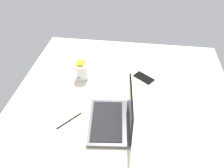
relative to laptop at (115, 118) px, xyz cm
name	(u,v)px	position (x,y,z in cm)	size (l,w,h in cm)	color
bed_mattress	(119,133)	(-0.35, 2.22, -13.41)	(180.00, 140.00, 18.00)	beige
laptop	(115,118)	(0.00, 0.00, 0.00)	(35.27, 26.40, 23.00)	#4C4C51
snack_cup	(81,71)	(-37.35, -28.08, 1.56)	(10.27, 9.00, 14.01)	silver
cell_phone	(144,78)	(-42.67, 14.98, -4.01)	(6.80, 14.00, 0.80)	black
charger_cable	(69,121)	(1.92, -26.10, -4.11)	(17.00, 0.60, 0.60)	black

